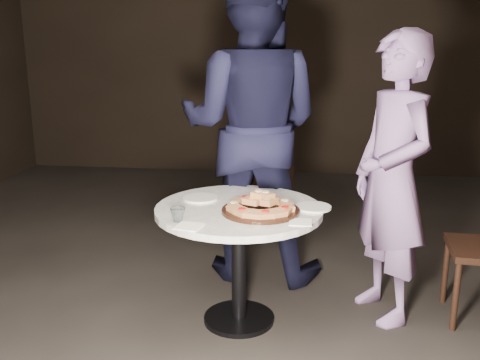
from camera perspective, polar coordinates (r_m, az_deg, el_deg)
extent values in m
plane|color=black|center=(2.93, 1.66, -15.61)|extent=(7.00, 7.00, 0.00)
cylinder|color=black|center=(3.00, -0.12, -14.53)|extent=(0.44, 0.44, 0.03)
cylinder|color=black|center=(2.86, -0.12, -9.08)|extent=(0.09, 0.09, 0.60)
cylinder|color=silver|center=(2.75, -0.12, -3.23)|extent=(1.01, 1.01, 0.03)
cylinder|color=black|center=(2.66, 2.20, -3.29)|extent=(0.42, 0.42, 0.02)
cube|color=#AC6F42|center=(2.59, 4.79, -3.26)|extent=(0.08, 0.10, 0.04)
cylinder|color=red|center=(2.59, 4.80, -2.90)|extent=(0.05, 0.05, 0.01)
cube|color=#AC6F42|center=(2.65, 5.09, -2.88)|extent=(0.08, 0.09, 0.04)
cube|color=#AC6F42|center=(2.70, 4.81, -2.51)|extent=(0.09, 0.10, 0.04)
cylinder|color=beige|center=(2.70, 4.82, -2.16)|extent=(0.05, 0.05, 0.01)
cube|color=#AC6F42|center=(2.75, 4.05, -2.20)|extent=(0.10, 0.10, 0.04)
cube|color=#AC6F42|center=(2.78, 2.95, -2.02)|extent=(0.10, 0.08, 0.04)
cylinder|color=red|center=(2.77, 2.96, -1.68)|extent=(0.05, 0.05, 0.01)
cube|color=#AC6F42|center=(2.78, 1.73, -1.99)|extent=(0.10, 0.09, 0.04)
cube|color=#AC6F42|center=(2.76, 0.59, -2.12)|extent=(0.10, 0.10, 0.04)
cylinder|color=red|center=(2.75, 0.59, -1.78)|extent=(0.05, 0.05, 0.01)
cube|color=#AC6F42|center=(2.72, -0.27, -2.38)|extent=(0.09, 0.10, 0.04)
cube|color=#AC6F42|center=(2.66, -0.67, -2.74)|extent=(0.07, 0.09, 0.04)
cylinder|color=beige|center=(2.66, -0.67, -2.38)|extent=(0.04, 0.04, 0.01)
cube|color=#AC6F42|center=(2.61, -0.50, -3.13)|extent=(0.10, 0.10, 0.04)
cube|color=#AC6F42|center=(2.56, 0.22, -3.46)|extent=(0.10, 0.10, 0.04)
cylinder|color=red|center=(2.55, 0.22, -3.10)|extent=(0.05, 0.05, 0.01)
cube|color=#AC6F42|center=(2.53, 1.38, -3.68)|extent=(0.09, 0.08, 0.04)
cube|color=#AC6F42|center=(2.53, 2.73, -3.71)|extent=(0.10, 0.09, 0.04)
cylinder|color=red|center=(2.52, 2.73, -3.34)|extent=(0.05, 0.05, 0.01)
cube|color=#AC6F42|center=(2.55, 3.95, -3.56)|extent=(0.10, 0.10, 0.04)
cube|color=#AC6F42|center=(2.64, 3.14, -2.32)|extent=(0.09, 0.10, 0.03)
cylinder|color=#2D6B1E|center=(2.64, 3.14, -1.96)|extent=(0.05, 0.05, 0.01)
cube|color=#AC6F42|center=(2.69, 2.30, -2.01)|extent=(0.10, 0.10, 0.03)
cylinder|color=beige|center=(2.68, 2.30, -1.66)|extent=(0.05, 0.05, 0.01)
cube|color=#AC6F42|center=(2.65, 1.28, -2.24)|extent=(0.10, 0.09, 0.03)
cylinder|color=orange|center=(2.64, 1.29, -1.89)|extent=(0.05, 0.05, 0.01)
cube|color=#AC6F42|center=(2.65, 2.72, -1.63)|extent=(0.10, 0.10, 0.03)
cylinder|color=beige|center=(2.65, 2.72, -1.27)|extent=(0.05, 0.05, 0.01)
cube|color=#AC6F42|center=(2.67, 2.04, -1.52)|extent=(0.08, 0.10, 0.03)
cylinder|color=beige|center=(2.66, 2.04, -1.17)|extent=(0.05, 0.05, 0.01)
cylinder|color=white|center=(2.89, -4.25, -1.92)|extent=(0.23, 0.23, 0.01)
cylinder|color=white|center=(2.75, 7.82, -2.88)|extent=(0.23, 0.23, 0.01)
imported|color=silver|center=(2.54, -6.64, -3.71)|extent=(0.08, 0.08, 0.07)
cube|color=white|center=(2.47, -5.48, -4.94)|extent=(0.13, 0.13, 0.01)
cube|color=white|center=(2.53, 6.47, -4.50)|extent=(0.11, 0.11, 0.01)
cube|color=black|center=(4.03, 2.05, 0.28)|extent=(0.52, 0.52, 0.04)
cube|color=black|center=(3.76, 2.43, 2.94)|extent=(0.44, 0.12, 0.47)
cylinder|color=black|center=(4.30, 4.27, -2.11)|extent=(0.04, 0.04, 0.47)
cylinder|color=black|center=(4.26, -0.78, -2.22)|extent=(0.04, 0.04, 0.47)
cylinder|color=black|center=(3.94, 5.05, -3.70)|extent=(0.04, 0.04, 0.47)
cylinder|color=black|center=(3.90, -0.47, -3.83)|extent=(0.04, 0.04, 0.47)
cylinder|color=black|center=(3.32, 21.08, -8.93)|extent=(0.03, 0.03, 0.40)
cylinder|color=black|center=(3.04, 22.03, -11.31)|extent=(0.03, 0.03, 0.40)
imported|color=black|center=(3.31, 1.21, 5.65)|extent=(1.01, 0.84, 1.91)
imported|color=#7D649D|center=(2.91, 15.92, 0.03)|extent=(0.56, 0.66, 1.54)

